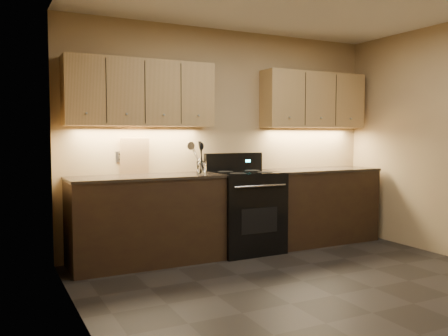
{
  "coord_description": "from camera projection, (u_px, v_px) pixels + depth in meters",
  "views": [
    {
      "loc": [
        -2.61,
        -3.08,
        1.36
      ],
      "look_at": [
        -0.31,
        1.45,
        1.0
      ],
      "focal_mm": 38.0,
      "sensor_mm": 36.0,
      "label": 1
    }
  ],
  "objects": [
    {
      "name": "floor",
      "position": [
        334.0,
        295.0,
        4.01
      ],
      "size": [
        4.0,
        4.0,
        0.0
      ],
      "primitive_type": "plane",
      "color": "black",
      "rests_on": "ground"
    },
    {
      "name": "wall_back",
      "position": [
        226.0,
        140.0,
        5.7
      ],
      "size": [
        4.0,
        0.04,
        2.6
      ],
      "primitive_type": "cube",
      "color": "tan",
      "rests_on": "ground"
    },
    {
      "name": "wall_left",
      "position": [
        90.0,
        144.0,
        3.02
      ],
      "size": [
        0.04,
        4.0,
        2.6
      ],
      "primitive_type": "cube",
      "color": "tan",
      "rests_on": "ground"
    },
    {
      "name": "counter_left",
      "position": [
        146.0,
        220.0,
        4.99
      ],
      "size": [
        1.62,
        0.62,
        0.93
      ],
      "color": "black",
      "rests_on": "ground"
    },
    {
      "name": "counter_right",
      "position": [
        319.0,
        205.0,
        6.02
      ],
      "size": [
        1.46,
        0.62,
        0.93
      ],
      "color": "black",
      "rests_on": "ground"
    },
    {
      "name": "stove",
      "position": [
        245.0,
        210.0,
        5.51
      ],
      "size": [
        0.76,
        0.68,
        1.14
      ],
      "color": "black",
      "rests_on": "ground"
    },
    {
      "name": "upper_cab_left",
      "position": [
        141.0,
        93.0,
        5.03
      ],
      "size": [
        1.6,
        0.3,
        0.7
      ],
      "primitive_type": "cube",
      "color": "tan",
      "rests_on": "wall_back"
    },
    {
      "name": "upper_cab_right",
      "position": [
        313.0,
        100.0,
        6.06
      ],
      "size": [
        1.44,
        0.3,
        0.7
      ],
      "primitive_type": "cube",
      "color": "tan",
      "rests_on": "wall_back"
    },
    {
      "name": "outlet_plate",
      "position": [
        120.0,
        157.0,
        5.12
      ],
      "size": [
        0.08,
        0.01,
        0.12
      ],
      "primitive_type": "cube",
      "color": "#B2B5BA",
      "rests_on": "wall_back"
    },
    {
      "name": "utensil_crock",
      "position": [
        202.0,
        168.0,
        5.26
      ],
      "size": [
        0.14,
        0.14,
        0.14
      ],
      "color": "white",
      "rests_on": "counter_left"
    },
    {
      "name": "cutting_board",
      "position": [
        135.0,
        156.0,
        5.16
      ],
      "size": [
        0.32,
        0.09,
        0.4
      ],
      "primitive_type": "cube",
      "rotation": [
        0.14,
        0.0,
        -0.06
      ],
      "color": "tan",
      "rests_on": "counter_left"
    },
    {
      "name": "wooden_spoon",
      "position": [
        200.0,
        158.0,
        5.24
      ],
      "size": [
        0.1,
        0.1,
        0.33
      ],
      "primitive_type": null,
      "rotation": [
        -0.1,
        0.14,
        0.1
      ],
      "color": "tan",
      "rests_on": "utensil_crock"
    },
    {
      "name": "black_spoon",
      "position": [
        201.0,
        158.0,
        5.27
      ],
      "size": [
        0.08,
        0.1,
        0.32
      ],
      "primitive_type": null,
      "rotation": [
        0.1,
        -0.05,
        0.13
      ],
      "color": "black",
      "rests_on": "utensil_crock"
    },
    {
      "name": "black_turner",
      "position": [
        203.0,
        156.0,
        5.23
      ],
      "size": [
        0.11,
        0.18,
        0.37
      ],
      "primitive_type": null,
      "rotation": [
        -0.21,
        0.06,
        0.38
      ],
      "color": "black",
      "rests_on": "utensil_crock"
    },
    {
      "name": "steel_spatula",
      "position": [
        204.0,
        155.0,
        5.27
      ],
      "size": [
        0.24,
        0.16,
        0.37
      ],
      "primitive_type": null,
      "rotation": [
        -0.01,
        -0.43,
        -0.31
      ],
      "color": "silver",
      "rests_on": "utensil_crock"
    },
    {
      "name": "steel_skimmer",
      "position": [
        204.0,
        156.0,
        5.25
      ],
      "size": [
        0.25,
        0.11,
        0.36
      ],
      "primitive_type": null,
      "rotation": [
        0.02,
        -0.51,
        0.03
      ],
      "color": "silver",
      "rests_on": "utensil_crock"
    }
  ]
}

